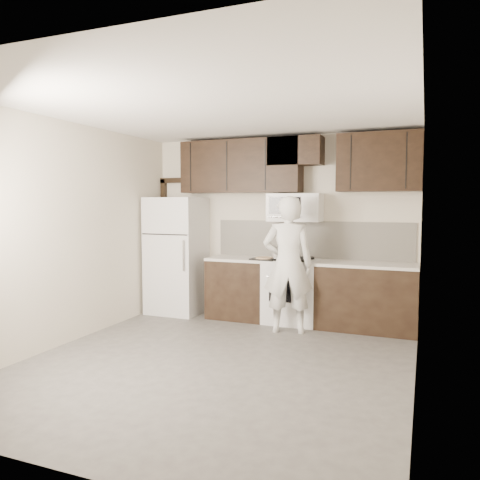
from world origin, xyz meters
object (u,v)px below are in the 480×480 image
Objects in this scene: stove at (292,291)px; person at (288,265)px; microwave at (295,208)px; refrigerator at (177,255)px.

person reaches higher than stove.
microwave is at bearing 90.10° from stove.
refrigerator is (-1.85, -0.17, -0.75)m from microwave.
refrigerator is (-1.85, -0.05, 0.44)m from stove.
microwave reaches higher than person.
stove is 1.20m from microwave.
stove is at bearing -96.03° from person.
refrigerator reaches higher than stove.
microwave is 0.42× the size of person.
microwave is 2.00m from refrigerator.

